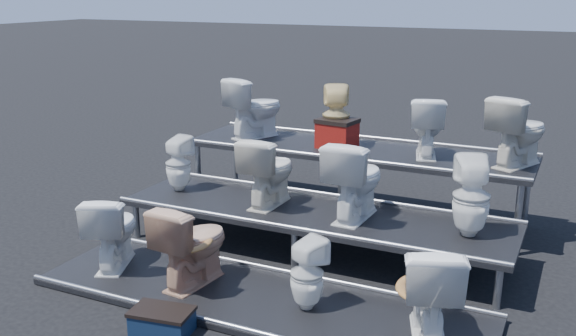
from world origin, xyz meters
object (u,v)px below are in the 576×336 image
at_px(toilet_10, 427,126).
at_px(toilet_5, 269,171).
at_px(toilet_2, 307,274).
at_px(toilet_7, 471,197).
at_px(toilet_6, 355,179).
at_px(toilet_11, 519,131).
at_px(step_stool, 162,323).
at_px(toilet_4, 178,164).
at_px(toilet_9, 336,116).
at_px(toilet_1, 192,243).
at_px(toilet_8, 255,108).
at_px(red_crate, 337,135).
at_px(toilet_0, 113,230).
at_px(toilet_3, 430,288).

bearing_deg(toilet_10, toilet_5, 28.41).
xyz_separation_m(toilet_2, toilet_7, (1.12, 1.30, 0.47)).
height_order(toilet_6, toilet_11, toilet_11).
bearing_deg(toilet_10, toilet_11, 165.25).
bearing_deg(toilet_7, toilet_2, 30.68).
bearing_deg(step_stool, toilet_4, 112.33).
distance_m(toilet_9, step_stool, 3.58).
xyz_separation_m(toilet_6, toilet_10, (0.40, 1.30, 0.34)).
height_order(toilet_1, toilet_10, toilet_10).
distance_m(toilet_5, toilet_10, 1.94).
relative_size(toilet_8, red_crate, 1.81).
distance_m(red_crate, step_stool, 3.43).
xyz_separation_m(toilet_8, toilet_9, (1.13, 0.00, -0.02)).
bearing_deg(toilet_0, toilet_5, -151.91).
height_order(toilet_2, toilet_4, toilet_4).
bearing_deg(toilet_3, toilet_9, -73.64).
distance_m(toilet_1, toilet_11, 3.71).
distance_m(toilet_7, step_stool, 3.04).
bearing_deg(toilet_9, toilet_11, 157.60).
relative_size(toilet_5, toilet_9, 1.02).
relative_size(toilet_4, red_crate, 1.49).
xyz_separation_m(toilet_5, step_stool, (0.07, -2.09, -0.76)).
distance_m(toilet_9, toilet_10, 1.12).
bearing_deg(toilet_1, toilet_5, -90.09).
bearing_deg(toilet_2, toilet_6, -64.72).
bearing_deg(toilet_1, toilet_7, -144.36).
bearing_deg(toilet_3, red_crate, -73.44).
distance_m(toilet_2, toilet_10, 2.75).
bearing_deg(toilet_6, toilet_0, 34.51).
bearing_deg(toilet_3, toilet_4, -40.29).
relative_size(toilet_5, step_stool, 1.58).
xyz_separation_m(toilet_1, toilet_9, (0.40, 2.60, 0.78)).
height_order(toilet_0, step_stool, toilet_0).
xyz_separation_m(toilet_3, toilet_6, (-1.10, 1.30, 0.40)).
distance_m(toilet_6, toilet_8, 2.29).
bearing_deg(toilet_4, toilet_5, -174.72).
distance_m(toilet_0, toilet_9, 3.04).
bearing_deg(toilet_4, step_stool, 126.18).
height_order(toilet_2, red_crate, red_crate).
xyz_separation_m(toilet_7, toilet_8, (-3.01, 1.30, 0.40)).
bearing_deg(toilet_9, toilet_7, 122.91).
bearing_deg(toilet_10, step_stool, 54.04).
relative_size(toilet_0, red_crate, 1.74).
distance_m(toilet_3, toilet_9, 3.26).
bearing_deg(toilet_1, toilet_8, -68.49).
distance_m(toilet_0, toilet_3, 3.16).
height_order(toilet_5, step_stool, toilet_5).
height_order(toilet_4, toilet_5, toilet_5).
distance_m(toilet_3, step_stool, 2.19).
xyz_separation_m(toilet_0, step_stool, (1.15, -0.79, -0.35)).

